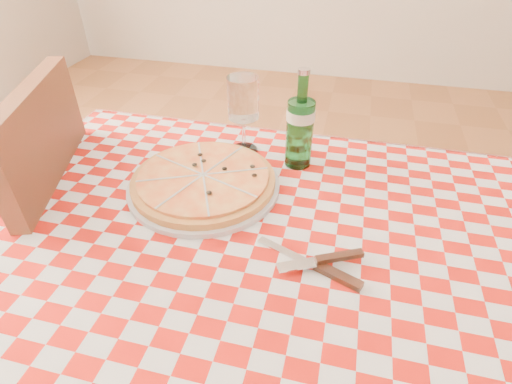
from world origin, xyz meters
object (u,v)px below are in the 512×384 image
water_bottle (300,120)px  chair_far (36,235)px  pizza_plate (204,180)px  wine_glass (243,116)px  dining_table (258,267)px

water_bottle → chair_far: bearing=-161.1°
chair_far → pizza_plate: bearing=169.5°
chair_far → wine_glass: bearing=-172.8°
chair_far → water_bottle: (0.68, 0.23, 0.32)m
chair_far → dining_table: bearing=156.2°
water_bottle → dining_table: bearing=-96.9°
dining_table → wine_glass: size_ratio=5.86×
pizza_plate → water_bottle: size_ratio=1.44×
pizza_plate → water_bottle: 0.27m
chair_far → wine_glass: 0.66m
pizza_plate → water_bottle: bearing=38.9°
pizza_plate → wine_glass: 0.21m
dining_table → water_bottle: water_bottle is taller
chair_far → water_bottle: bearing=179.7°
pizza_plate → water_bottle: water_bottle is taller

